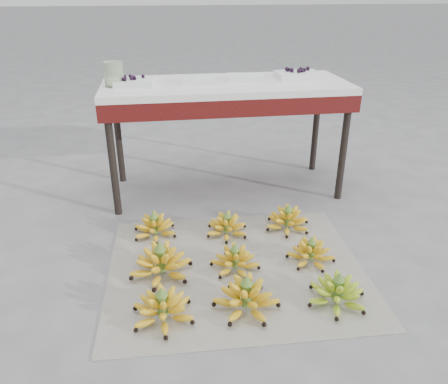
{
  "coord_description": "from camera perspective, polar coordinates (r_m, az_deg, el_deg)",
  "views": [
    {
      "loc": [
        -0.42,
        -1.77,
        1.28
      ],
      "look_at": [
        -0.1,
        0.27,
        0.3
      ],
      "focal_mm": 35.0,
      "sensor_mm": 36.0,
      "label": 1
    }
  ],
  "objects": [
    {
      "name": "newspaper_mat",
      "position": [
        2.21,
        1.58,
        -9.94
      ],
      "size": [
        1.29,
        1.09,
        0.01
      ],
      "primitive_type": "cube",
      "rotation": [
        0.0,
        0.0,
        -0.03
      ],
      "color": "white",
      "rests_on": "ground"
    },
    {
      "name": "tray_left",
      "position": [
        2.77,
        -3.32,
        14.4
      ],
      "size": [
        0.24,
        0.18,
        0.04
      ],
      "color": "silver",
      "rests_on": "vendor_table"
    },
    {
      "name": "bunch_front_center",
      "position": [
        1.93,
        2.93,
        -13.59
      ],
      "size": [
        0.37,
        0.37,
        0.17
      ],
      "rotation": [
        0.0,
        0.0,
        -0.38
      ],
      "color": "yellow",
      "rests_on": "newspaper_mat"
    },
    {
      "name": "tray_right",
      "position": [
        2.84,
        2.78,
        14.67
      ],
      "size": [
        0.25,
        0.19,
        0.04
      ],
      "color": "silver",
      "rests_on": "vendor_table"
    },
    {
      "name": "bunch_mid_left",
      "position": [
        2.15,
        -8.23,
        -9.22
      ],
      "size": [
        0.33,
        0.33,
        0.19
      ],
      "rotation": [
        0.0,
        0.0,
        -0.09
      ],
      "color": "yellow",
      "rests_on": "newspaper_mat"
    },
    {
      "name": "ground",
      "position": [
        2.23,
        3.67,
        -9.76
      ],
      "size": [
        60.0,
        60.0,
        0.0
      ],
      "primitive_type": "plane",
      "color": "slate",
      "rests_on": "ground"
    },
    {
      "name": "bunch_front_left",
      "position": [
        1.9,
        -8.01,
        -14.81
      ],
      "size": [
        0.35,
        0.35,
        0.17
      ],
      "rotation": [
        0.0,
        0.0,
        0.36
      ],
      "color": "yellow",
      "rests_on": "newspaper_mat"
    },
    {
      "name": "bunch_back_left",
      "position": [
        2.47,
        -9.04,
        -4.57
      ],
      "size": [
        0.3,
        0.3,
        0.15
      ],
      "rotation": [
        0.0,
        0.0,
        0.28
      ],
      "color": "yellow",
      "rests_on": "newspaper_mat"
    },
    {
      "name": "vendor_table",
      "position": [
        2.81,
        0.24,
        12.48
      ],
      "size": [
        1.53,
        0.61,
        0.73
      ],
      "color": "black",
      "rests_on": "ground"
    },
    {
      "name": "bunch_mid_right",
      "position": [
        2.27,
        11.27,
        -7.82
      ],
      "size": [
        0.3,
        0.3,
        0.15
      ],
      "rotation": [
        0.0,
        0.0,
        -0.34
      ],
      "color": "yellow",
      "rests_on": "newspaper_mat"
    },
    {
      "name": "bunch_mid_center",
      "position": [
        2.17,
        1.45,
        -8.9
      ],
      "size": [
        0.31,
        0.31,
        0.15
      ],
      "rotation": [
        0.0,
        0.0,
        0.36
      ],
      "color": "yellow",
      "rests_on": "newspaper_mat"
    },
    {
      "name": "tray_far_right",
      "position": [
        2.93,
        9.59,
        14.83
      ],
      "size": [
        0.28,
        0.2,
        0.07
      ],
      "color": "silver",
      "rests_on": "vendor_table"
    },
    {
      "name": "bunch_back_right",
      "position": [
        2.53,
        8.33,
        -3.67
      ],
      "size": [
        0.3,
        0.3,
        0.16
      ],
      "rotation": [
        0.0,
        0.0,
        0.16
      ],
      "color": "yellow",
      "rests_on": "newspaper_mat"
    },
    {
      "name": "tray_far_left",
      "position": [
        2.75,
        -11.62,
        13.87
      ],
      "size": [
        0.25,
        0.2,
        0.06
      ],
      "color": "silver",
      "rests_on": "vendor_table"
    },
    {
      "name": "glass_jar",
      "position": [
        2.74,
        -14.2,
        14.7
      ],
      "size": [
        0.13,
        0.13,
        0.14
      ],
      "primitive_type": "cylinder",
      "rotation": [
        0.0,
        0.0,
        -0.14
      ],
      "color": "beige",
      "rests_on": "vendor_table"
    },
    {
      "name": "bunch_back_center",
      "position": [
        2.45,
        0.38,
        -4.49
      ],
      "size": [
        0.27,
        0.27,
        0.15
      ],
      "rotation": [
        0.0,
        0.0,
        0.13
      ],
      "color": "yellow",
      "rests_on": "newspaper_mat"
    },
    {
      "name": "bunch_front_right",
      "position": [
        2.02,
        14.56,
        -12.6
      ],
      "size": [
        0.28,
        0.28,
        0.16
      ],
      "rotation": [
        0.0,
        0.0,
        -0.08
      ],
      "color": "#8BC026",
      "rests_on": "newspaper_mat"
    }
  ]
}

